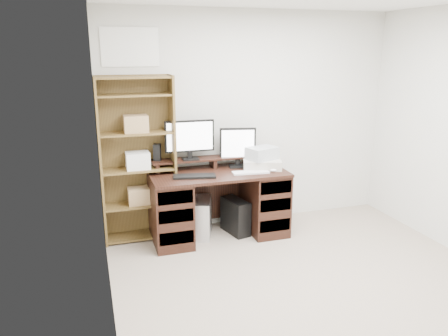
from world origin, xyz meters
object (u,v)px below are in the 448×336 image
tower_silver (202,217)px  tower_black (235,216)px  monitor_wide (190,138)px  printer (262,164)px  desk (218,203)px  monitor_small (238,146)px  bookshelf (137,158)px

tower_silver → tower_black: tower_silver is taller
tower_black → monitor_wide: bearing=145.1°
monitor_wide → printer: monitor_wide is taller
monitor_wide → tower_black: (0.48, -0.19, -0.91)m
desk → monitor_wide: size_ratio=2.72×
desk → monitor_small: 0.68m
tower_silver → tower_black: size_ratio=1.00×
desk → tower_black: size_ratio=3.49×
desk → printer: bearing=0.0°
monitor_small → tower_black: 0.81m
desk → tower_black: bearing=1.5°
desk → monitor_wide: (-0.27, 0.19, 0.72)m
desk → printer: size_ratio=3.57×
desk → bookshelf: 1.02m
monitor_wide → monitor_small: monitor_wide is taller
monitor_wide → tower_black: 1.05m
monitor_small → tower_silver: bearing=-155.6°
desk → printer: (0.52, 0.00, 0.41)m
monitor_small → printer: size_ratio=1.07×
printer → bookshelf: bearing=-171.6°
printer → tower_black: 0.68m
tower_silver → bookshelf: 0.99m
tower_black → tower_silver: bearing=159.4°
monitor_small → printer: monitor_small is taller
monitor_wide → bookshelf: bearing=179.1°
bookshelf → monitor_small: bearing=-3.3°
monitor_wide → monitor_small: bearing=-3.4°
desk → tower_silver: bearing=163.6°
monitor_wide → tower_silver: monitor_wide is taller
desk → bookshelf: bearing=165.9°
monitor_small → tower_silver: 0.91m
printer → tower_black: (-0.31, 0.01, -0.60)m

